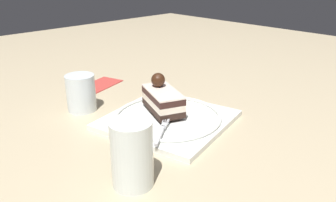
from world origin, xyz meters
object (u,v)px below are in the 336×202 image
at_px(drink_glass_near, 132,157).
at_px(drink_glass_far, 81,94).
at_px(cake_slice, 163,98).
at_px(fork, 162,129).
at_px(folded_napkin, 99,85).
at_px(dessert_plate, 168,118).

xyz_separation_m(drink_glass_near, drink_glass_far, (-0.30, 0.09, -0.01)).
bearing_deg(cake_slice, drink_glass_far, -146.70).
relative_size(fork, folded_napkin, 0.78).
bearing_deg(dessert_plate, fork, -52.61).
height_order(drink_glass_near, folded_napkin, drink_glass_near).
relative_size(dessert_plate, fork, 2.87).
height_order(cake_slice, drink_glass_near, drink_glass_near).
height_order(dessert_plate, cake_slice, cake_slice).
height_order(fork, drink_glass_near, drink_glass_near).
distance_m(dessert_plate, folded_napkin, 0.30).
distance_m(cake_slice, fork, 0.10).
height_order(fork, folded_napkin, fork).
height_order(cake_slice, drink_glass_far, cake_slice).
bearing_deg(fork, folded_napkin, 165.92).
distance_m(dessert_plate, drink_glass_far, 0.21).
xyz_separation_m(dessert_plate, drink_glass_far, (-0.18, -0.09, 0.03)).
relative_size(fork, drink_glass_near, 0.95).
bearing_deg(drink_glass_far, drink_glass_near, -17.40).
bearing_deg(drink_glass_far, folded_napkin, 133.37).
bearing_deg(drink_glass_near, drink_glass_far, 162.60).
relative_size(fork, drink_glass_far, 1.20).
bearing_deg(fork, cake_slice, 136.31).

